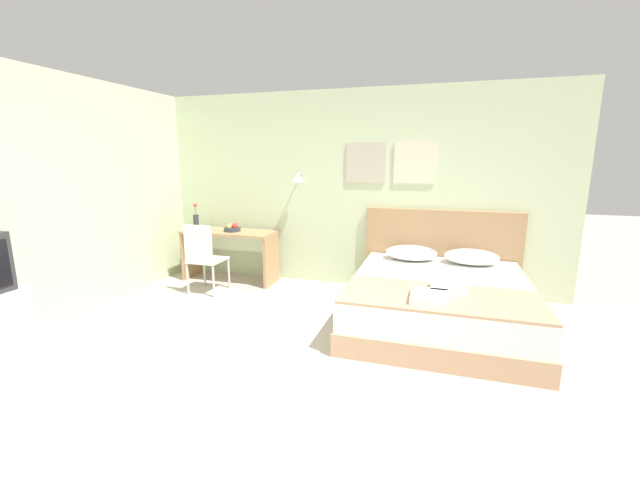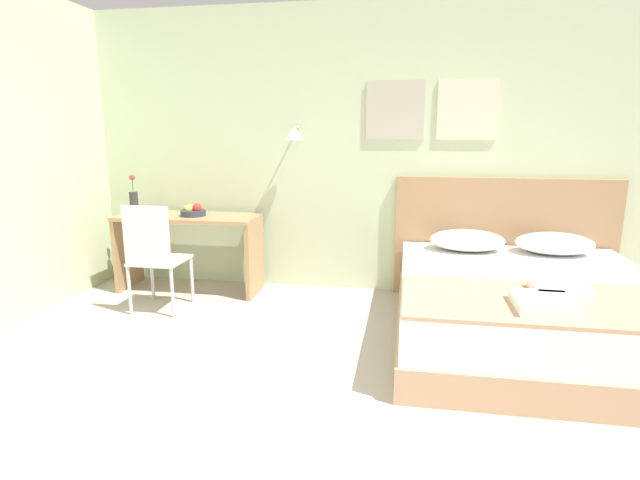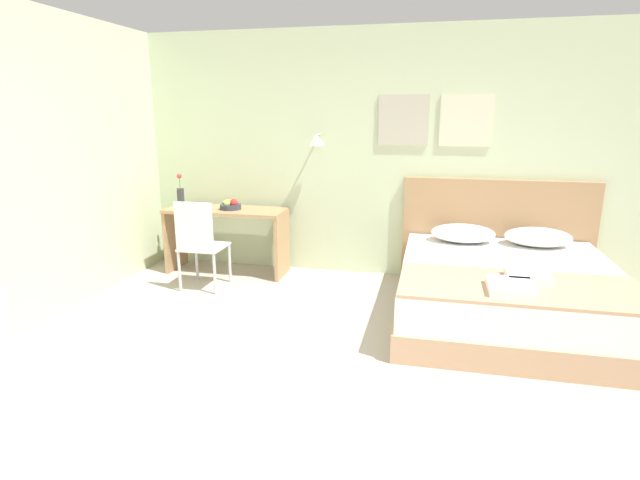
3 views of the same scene
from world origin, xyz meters
TOP-DOWN VIEW (x-y plane):
  - ground_plane at (0.00, 0.00)m, footprint 24.00×24.00m
  - wall_back at (0.01, 2.98)m, footprint 5.90×0.31m
  - bed at (1.36, 1.88)m, footprint 1.83×2.04m
  - headboard at (1.36, 2.93)m, footprint 1.95×0.06m
  - pillow_left at (1.01, 2.63)m, footprint 0.63×0.44m
  - pillow_right at (1.72, 2.63)m, footprint 0.63×0.44m
  - throw_blanket at (1.36, 1.28)m, footprint 1.77×0.82m
  - folded_towel_near_foot at (1.44, 1.43)m, footprint 0.32×0.31m
  - folded_towel_mid_bed at (1.27, 1.14)m, footprint 0.32×0.35m
  - desk at (-1.56, 2.63)m, footprint 1.34×0.51m
  - desk_chair at (-1.59, 2.00)m, footprint 0.42×0.42m
  - fruit_bowl at (-1.49, 2.62)m, footprint 0.23×0.23m
  - flower_vase at (-2.13, 2.68)m, footprint 0.08×0.08m

SIDE VIEW (x-z plane):
  - ground_plane at x=0.00m, z-range 0.00..0.00m
  - bed at x=1.36m, z-range 0.00..0.50m
  - throw_blanket at x=1.36m, z-range 0.51..0.53m
  - desk at x=-1.56m, z-range 0.16..0.89m
  - desk_chair at x=-1.59m, z-range 0.07..1.00m
  - headboard at x=1.36m, z-range 0.00..1.11m
  - folded_towel_near_foot at x=1.44m, z-range 0.53..0.59m
  - folded_towel_mid_bed at x=1.27m, z-range 0.53..0.59m
  - pillow_left at x=1.01m, z-range 0.51..0.68m
  - pillow_right at x=1.72m, z-range 0.51..0.68m
  - fruit_bowl at x=-1.49m, z-range 0.72..0.84m
  - flower_vase at x=-2.13m, z-range 0.68..1.05m
  - wall_back at x=0.01m, z-range 0.00..2.65m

